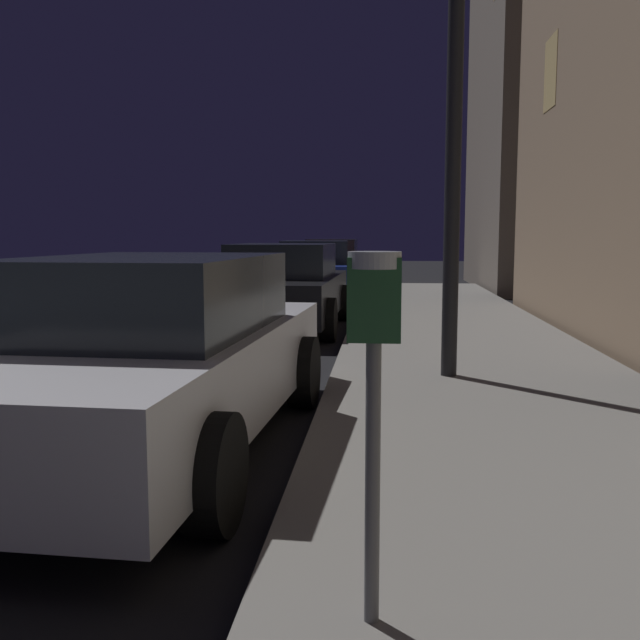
% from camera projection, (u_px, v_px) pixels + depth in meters
% --- Properties ---
extents(sidewalk, '(3.20, 36.00, 0.15)m').
position_uv_depth(sidewalk, '(601.00, 550.00, 3.46)').
color(sidewalk, slate).
rests_on(sidewalk, ground).
extents(parking_meter, '(0.19, 0.19, 1.38)m').
position_uv_depth(parking_meter, '(374.00, 345.00, 2.57)').
color(parking_meter, '#59595B').
rests_on(parking_meter, sidewalk).
extents(car_silver, '(2.19, 4.68, 1.43)m').
position_uv_depth(car_silver, '(152.00, 354.00, 5.28)').
color(car_silver, '#B7B7BF').
rests_on(car_silver, ground).
extents(car_black, '(2.11, 4.40, 1.43)m').
position_uv_depth(car_black, '(283.00, 287.00, 12.04)').
color(car_black, black).
rests_on(car_black, ground).
extents(car_blue, '(2.19, 4.22, 1.43)m').
position_uv_depth(car_blue, '(315.00, 270.00, 17.62)').
color(car_blue, navy).
rests_on(car_blue, ground).
extents(car_red, '(2.01, 4.23, 1.43)m').
position_uv_depth(car_red, '(332.00, 262.00, 23.20)').
color(car_red, maroon).
rests_on(car_red, ground).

